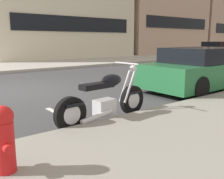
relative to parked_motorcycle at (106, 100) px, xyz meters
The scene contains 8 objects.
ground_plane 4.26m from the parked_motorcycle, 96.54° to the left, with size 260.00×260.00×0.00m, color #3D3D3F.
sidewalk_far_curb 15.95m from the parked_motorcycle, 43.74° to the left, with size 120.00×5.00×0.14m, color #ADA89E.
parking_stall_stripe 0.81m from the parked_motorcycle, 133.88° to the left, with size 0.12×2.20×0.01m, color silver.
parked_motorcycle is the anchor object (origin of this frame).
parked_car_behind_motorcycle 4.52m from the parked_motorcycle, 10.28° to the left, with size 4.36×1.88×1.31m.
car_opposite_curb 19.26m from the parked_motorcycle, 24.38° to the left, with size 4.47×1.90×1.39m.
fire_hydrant 2.41m from the parked_motorcycle, 153.20° to the right, with size 0.24×0.36×0.74m.
townhouse_behind_pole 37.66m from the parked_motorcycle, 30.12° to the left, with size 14.13×10.71×13.23m.
Camera 1 is at (-2.34, -8.04, 1.55)m, focal length 41.25 mm.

